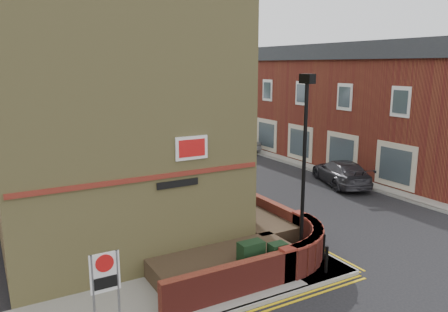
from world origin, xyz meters
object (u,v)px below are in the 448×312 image
(utility_cabinet_large, at_px, (251,260))
(zone_sign, at_px, (105,279))
(lamppost, at_px, (304,172))
(silver_car_near, at_px, (198,165))

(utility_cabinet_large, height_order, zone_sign, zone_sign)
(utility_cabinet_large, relative_size, zone_sign, 0.55)
(lamppost, relative_size, utility_cabinet_large, 5.25)
(lamppost, xyz_separation_m, silver_car_near, (2.56, 12.92, -2.64))
(zone_sign, xyz_separation_m, silver_car_near, (9.16, 13.62, -0.94))
(lamppost, distance_m, utility_cabinet_large, 3.24)
(zone_sign, distance_m, silver_car_near, 16.44)
(lamppost, height_order, utility_cabinet_large, lamppost)
(utility_cabinet_large, relative_size, silver_car_near, 0.28)
(lamppost, bearing_deg, zone_sign, -173.93)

